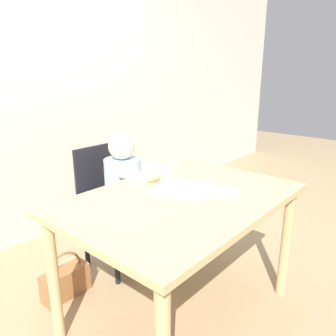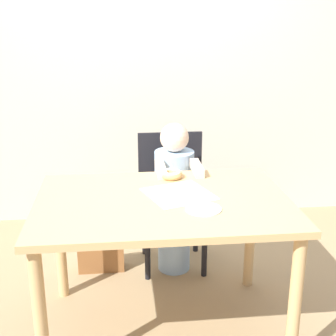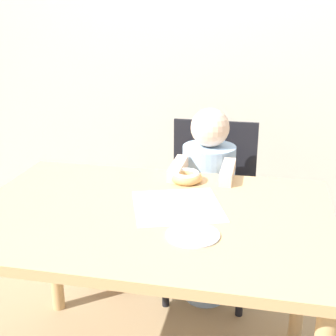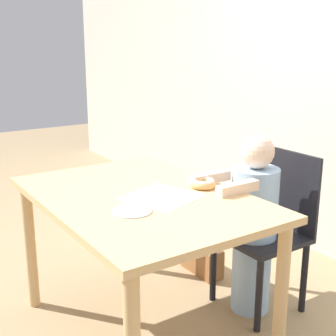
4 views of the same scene
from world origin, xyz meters
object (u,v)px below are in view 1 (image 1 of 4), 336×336
child_figure (124,203)px  handbag (65,281)px  donut (149,176)px  chair (113,204)px

child_figure → handbag: size_ratio=3.24×
child_figure → handbag: child_figure is taller
donut → chair: bearing=82.7°
handbag → donut: bearing=-38.5°
chair → donut: chair is taller
chair → donut: bearing=-97.3°
chair → donut: (-0.05, -0.42, 0.32)m
donut → child_figure: bearing=79.7°
donut → handbag: 0.86m
child_figure → handbag: 0.62m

